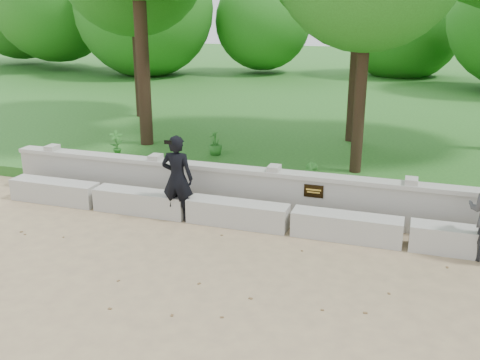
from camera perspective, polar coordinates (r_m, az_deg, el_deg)
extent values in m
plane|color=tan|center=(8.08, 2.22, -10.61)|extent=(80.00, 80.00, 0.00)
cube|color=#25581F|center=(21.25, 12.87, 7.39)|extent=(40.00, 22.00, 0.25)
cube|color=#B5B3AB|center=(11.73, -19.14, -1.15)|extent=(1.90, 0.45, 0.45)
cube|color=#B5B3AB|center=(10.67, -10.51, -2.30)|extent=(1.90, 0.45, 0.45)
cube|color=#B5B3AB|center=(9.91, -0.27, -3.60)|extent=(1.90, 0.45, 0.45)
cube|color=#B5B3AB|center=(9.51, 11.28, -4.92)|extent=(1.90, 0.45, 0.45)
cube|color=#B5B3AB|center=(9.52, 23.35, -6.08)|extent=(1.90, 0.45, 0.45)
cube|color=#AAA8A1|center=(10.23, 6.30, -1.89)|extent=(12.50, 0.25, 0.82)
cube|color=#B5B3AB|center=(10.09, 6.39, 0.52)|extent=(12.50, 0.35, 0.08)
cube|color=black|center=(9.98, 7.86, -1.19)|extent=(0.36, 0.02, 0.24)
imported|color=black|center=(10.02, -6.70, 0.18)|extent=(0.63, 0.43, 1.65)
cube|color=black|center=(9.53, -7.69, 4.01)|extent=(0.14, 0.03, 0.07)
cylinder|color=#382619|center=(18.75, -10.90, 12.90)|extent=(0.28, 0.28, 4.12)
cylinder|color=#382619|center=(14.66, -10.42, 13.78)|extent=(0.35, 0.35, 5.23)
cylinder|color=#382619|center=(15.19, 12.19, 12.07)|extent=(0.29, 0.29, 4.31)
cylinder|color=#382619|center=(12.19, 12.76, 9.64)|extent=(0.26, 0.26, 3.88)
imported|color=#2F7628|center=(13.96, -13.06, 3.87)|extent=(0.41, 0.39, 0.65)
imported|color=#2F7628|center=(10.82, 7.45, 0.10)|extent=(0.44, 0.46, 0.65)
imported|color=#2F7628|center=(13.67, -2.66, 4.01)|extent=(0.41, 0.44, 0.65)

